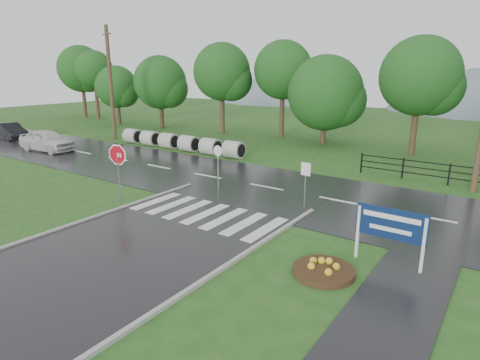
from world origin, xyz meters
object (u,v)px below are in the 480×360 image
Objects in this scene: estate_billboard at (391,227)px; car_white at (48,151)px; car_dark at (12,139)px; stop_sign at (118,160)px; culvert_pipes at (179,142)px.

estate_billboard is 0.45× the size of car_white.
car_dark is at bearing 171.16° from estate_billboard.
culvert_pipes is at bearing 121.27° from stop_sign.
car_white is 1.12× the size of car_dark.
culvert_pipes is 4.01× the size of stop_sign.
car_dark is (-22.57, 6.12, -2.03)m from stop_sign.
stop_sign is 23.48m from car_dark.
culvert_pipes is 16.64m from car_dark.
stop_sign is at bearing -113.60° from car_white.
estate_billboard is at bearing -103.85° from car_white.
car_white is (-7.89, -6.06, -0.60)m from culvert_pipes.
estate_billboard is (11.93, 0.76, -0.72)m from stop_sign.
culvert_pipes is at bearing -57.36° from car_white.
culvert_pipes is at bearing 151.19° from estate_billboard.
stop_sign is 11.98m from estate_billboard.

